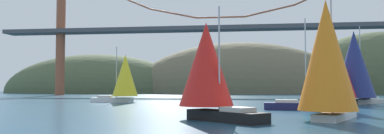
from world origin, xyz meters
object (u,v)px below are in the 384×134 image
object	(u,v)px
sailboat_navy_sail	(355,66)
sailboat_yellow_sail	(124,77)
sailboat_crimson_sail	(339,76)
sailboat_red_spinnaker	(208,68)
sailboat_orange_sail	(327,58)
sailboat_teal_sail	(319,69)

from	to	relation	value
sailboat_navy_sail	sailboat_yellow_sail	bearing A→B (deg)	178.27
sailboat_crimson_sail	sailboat_red_spinnaker	size ratio (longest dim) A/B	0.94
sailboat_navy_sail	sailboat_orange_sail	world-z (taller)	sailboat_navy_sail
sailboat_navy_sail	sailboat_crimson_sail	world-z (taller)	sailboat_navy_sail
sailboat_orange_sail	sailboat_yellow_sail	bearing A→B (deg)	130.42
sailboat_teal_sail	sailboat_navy_sail	size ratio (longest dim) A/B	0.88
sailboat_orange_sail	sailboat_red_spinnaker	bearing A→B (deg)	176.95
sailboat_orange_sail	sailboat_navy_sail	bearing A→B (deg)	70.72
sailboat_red_spinnaker	sailboat_yellow_sail	xyz separation A→B (m)	(-17.36, 31.19, 0.02)
sailboat_teal_sail	sailboat_orange_sail	size ratio (longest dim) A/B	1.02
sailboat_red_spinnaker	sailboat_orange_sail	bearing A→B (deg)	-3.05
sailboat_orange_sail	sailboat_yellow_sail	distance (m)	41.64
sailboat_navy_sail	sailboat_yellow_sail	size ratio (longest dim) A/B	1.29
sailboat_red_spinnaker	sailboat_orange_sail	size ratio (longest dim) A/B	0.88
sailboat_navy_sail	sailboat_yellow_sail	distance (m)	37.74
sailboat_orange_sail	sailboat_yellow_sail	world-z (taller)	sailboat_orange_sail
sailboat_teal_sail	sailboat_crimson_sail	xyz separation A→B (m)	(5.30, 12.59, -0.57)
sailboat_crimson_sail	sailboat_yellow_sail	size ratio (longest dim) A/B	0.92
sailboat_crimson_sail	sailboat_yellow_sail	bearing A→B (deg)	172.60
sailboat_teal_sail	sailboat_crimson_sail	distance (m)	13.67
sailboat_crimson_sail	sailboat_yellow_sail	xyz separation A→B (m)	(-34.54, 4.49, 0.05)
sailboat_yellow_sail	sailboat_red_spinnaker	bearing A→B (deg)	-60.89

